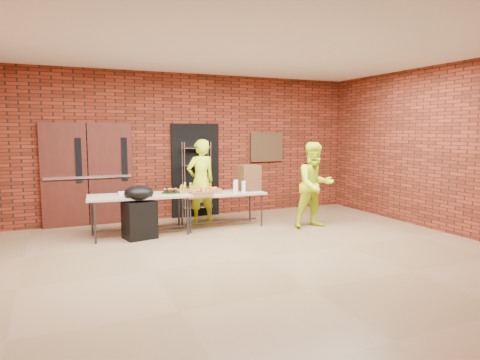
% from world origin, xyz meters
% --- Properties ---
extents(room, '(8.08, 7.08, 3.28)m').
position_xyz_m(room, '(0.00, 0.00, 1.60)').
color(room, olive).
rests_on(room, ground).
extents(double_doors, '(1.78, 0.12, 2.10)m').
position_xyz_m(double_doors, '(-2.20, 3.44, 1.05)').
color(double_doors, '#471B14').
rests_on(double_doors, room).
extents(dark_doorway, '(1.10, 0.06, 2.10)m').
position_xyz_m(dark_doorway, '(0.10, 3.46, 1.05)').
color(dark_doorway, black).
rests_on(dark_doorway, room).
extents(bronze_plaque, '(0.85, 0.04, 0.70)m').
position_xyz_m(bronze_plaque, '(1.90, 3.45, 1.55)').
color(bronze_plaque, '#442F1B').
rests_on(bronze_plaque, room).
extents(wire_rack, '(0.64, 0.26, 1.70)m').
position_xyz_m(wire_rack, '(0.09, 3.32, 0.85)').
color(wire_rack, silver).
rests_on(wire_rack, room).
extents(table_left, '(1.92, 0.93, 0.76)m').
position_xyz_m(table_left, '(-1.40, 2.14, 0.70)').
color(table_left, tan).
rests_on(table_left, room).
extents(table_right, '(1.71, 0.73, 0.70)m').
position_xyz_m(table_right, '(0.25, 2.20, 0.64)').
color(table_right, tan).
rests_on(table_right, room).
extents(basket_bananas, '(0.45, 0.35, 0.14)m').
position_xyz_m(basket_bananas, '(-0.46, 2.15, 0.76)').
color(basket_bananas, '#A67243').
rests_on(basket_bananas, table_right).
extents(basket_oranges, '(0.41, 0.32, 0.13)m').
position_xyz_m(basket_oranges, '(-0.01, 2.21, 0.75)').
color(basket_oranges, '#A67243').
rests_on(basket_oranges, table_right).
extents(basket_apples, '(0.42, 0.33, 0.13)m').
position_xyz_m(basket_apples, '(-0.29, 1.97, 0.76)').
color(basket_apples, '#A67243').
rests_on(basket_apples, table_right).
extents(muffin_tray, '(0.36, 0.36, 0.09)m').
position_xyz_m(muffin_tray, '(-0.81, 2.13, 0.80)').
color(muffin_tray, '#134913').
rests_on(muffin_tray, table_left).
extents(napkin_box, '(0.20, 0.13, 0.07)m').
position_xyz_m(napkin_box, '(-1.67, 2.19, 0.80)').
color(napkin_box, white).
rests_on(napkin_box, table_left).
extents(coffee_dispenser, '(0.40, 0.36, 0.53)m').
position_xyz_m(coffee_dispenser, '(0.90, 2.29, 0.96)').
color(coffee_dispenser, brown).
rests_on(coffee_dispenser, table_right).
extents(cup_stack_front, '(0.08, 0.08, 0.23)m').
position_xyz_m(cup_stack_front, '(0.50, 2.09, 0.81)').
color(cup_stack_front, white).
rests_on(cup_stack_front, table_right).
extents(cup_stack_mid, '(0.08, 0.08, 0.23)m').
position_xyz_m(cup_stack_mid, '(0.66, 2.05, 0.81)').
color(cup_stack_mid, white).
rests_on(cup_stack_mid, table_right).
extents(cup_stack_back, '(0.08, 0.08, 0.25)m').
position_xyz_m(cup_stack_back, '(0.55, 2.18, 0.82)').
color(cup_stack_back, white).
rests_on(cup_stack_back, table_right).
extents(covered_grill, '(0.61, 0.55, 0.97)m').
position_xyz_m(covered_grill, '(-1.45, 1.91, 0.49)').
color(covered_grill, black).
rests_on(covered_grill, room).
extents(volunteer_woman, '(0.71, 0.54, 1.76)m').
position_xyz_m(volunteer_woman, '(-0.01, 2.74, 0.88)').
color(volunteer_woman, '#CAEB1A').
rests_on(volunteer_woman, room).
extents(volunteer_man, '(0.85, 0.67, 1.72)m').
position_xyz_m(volunteer_man, '(1.96, 1.43, 0.86)').
color(volunteer_man, '#CAEB1A').
rests_on(volunteer_man, room).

